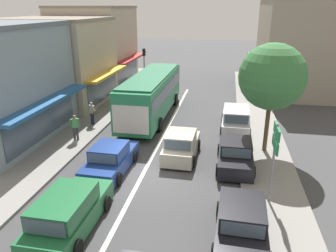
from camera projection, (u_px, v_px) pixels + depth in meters
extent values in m
plane|color=#3F3F42|center=(143.00, 174.00, 16.45)|extent=(140.00, 140.00, 0.00)
cube|color=silver|center=(159.00, 143.00, 20.14)|extent=(0.20, 28.00, 0.01)
cube|color=gray|center=(71.00, 124.00, 23.11)|extent=(5.20, 44.00, 0.14)
cube|color=gray|center=(260.00, 137.00, 20.92)|extent=(2.80, 44.00, 0.12)
cube|color=#23568E|center=(47.00, 102.00, 18.98)|extent=(1.10, 8.49, 0.20)
cube|color=#425160|center=(44.00, 123.00, 19.50)|extent=(0.06, 7.38, 1.80)
cube|color=#B2A38E|center=(58.00, 63.00, 27.43)|extent=(7.71, 7.91, 6.83)
cube|color=gold|center=(107.00, 74.00, 26.95)|extent=(1.10, 7.28, 0.20)
cube|color=#425160|center=(103.00, 89.00, 27.47)|extent=(0.06, 6.33, 1.80)
cube|color=gray|center=(53.00, 19.00, 26.21)|extent=(7.87, 7.91, 0.24)
cube|color=#B2A38E|center=(96.00, 46.00, 35.04)|extent=(6.89, 8.61, 7.72)
cube|color=maroon|center=(131.00, 58.00, 34.78)|extent=(1.10, 7.92, 0.20)
cube|color=#425160|center=(128.00, 70.00, 35.30)|extent=(0.06, 6.89, 1.80)
cube|color=gray|center=(93.00, 7.00, 33.66)|extent=(7.05, 8.61, 0.24)
cube|color=gray|center=(308.00, 45.00, 32.10)|extent=(8.89, 12.69, 8.70)
cube|color=#2D703D|center=(255.00, 60.00, 33.49)|extent=(1.10, 11.68, 0.20)
cube|color=#425160|center=(258.00, 73.00, 33.87)|extent=(0.06, 10.16, 1.80)
cube|color=#237A4C|center=(152.00, 94.00, 24.42)|extent=(2.59, 10.82, 2.70)
cube|color=#425160|center=(152.00, 89.00, 24.28)|extent=(2.63, 10.39, 0.90)
cube|color=beige|center=(130.00, 120.00, 19.49)|extent=(2.25, 0.08, 1.76)
cube|color=#1A5B39|center=(151.00, 75.00, 23.94)|extent=(2.46, 9.96, 0.12)
cylinder|color=black|center=(147.00, 98.00, 28.17)|extent=(0.27, 0.96, 0.96)
cylinder|color=black|center=(175.00, 100.00, 27.73)|extent=(0.27, 0.96, 0.96)
cylinder|color=black|center=(124.00, 122.00, 22.35)|extent=(0.27, 0.96, 0.96)
cylinder|color=black|center=(160.00, 124.00, 21.90)|extent=(0.27, 0.96, 0.96)
cube|color=#B7B29E|center=(181.00, 148.00, 18.16)|extent=(1.73, 3.74, 0.76)
cube|color=#B7B29E|center=(181.00, 138.00, 17.64)|extent=(1.57, 1.94, 0.64)
cube|color=#425160|center=(184.00, 132.00, 18.53)|extent=(1.40, 0.10, 0.54)
cube|color=#425160|center=(177.00, 145.00, 16.75)|extent=(1.37, 0.10, 0.51)
cylinder|color=black|center=(171.00, 143.00, 19.41)|extent=(0.20, 0.62, 0.62)
cylinder|color=black|center=(198.00, 145.00, 19.09)|extent=(0.20, 0.62, 0.62)
cylinder|color=black|center=(163.00, 159.00, 17.37)|extent=(0.20, 0.62, 0.62)
cylinder|color=black|center=(193.00, 162.00, 17.06)|extent=(0.20, 0.62, 0.62)
cube|color=navy|center=(111.00, 162.00, 16.56)|extent=(1.83, 4.25, 0.72)
cube|color=navy|center=(109.00, 151.00, 16.24)|extent=(1.61, 1.84, 0.60)
cube|color=#425160|center=(116.00, 144.00, 17.09)|extent=(1.44, 0.10, 0.51)
cube|color=#425160|center=(102.00, 159.00, 15.40)|extent=(1.41, 0.10, 0.48)
cylinder|color=black|center=(105.00, 154.00, 17.95)|extent=(0.20, 0.62, 0.62)
cylinder|color=black|center=(135.00, 157.00, 17.62)|extent=(0.20, 0.62, 0.62)
cylinder|color=black|center=(84.00, 176.00, 15.64)|extent=(0.20, 0.62, 0.62)
cylinder|color=black|center=(118.00, 179.00, 15.31)|extent=(0.20, 0.62, 0.62)
cube|color=#1E6638|center=(71.00, 216.00, 12.28)|extent=(1.80, 4.52, 0.76)
cube|color=#1E6638|center=(64.00, 205.00, 11.71)|extent=(1.66, 2.61, 0.68)
cube|color=#425160|center=(80.00, 186.00, 12.92)|extent=(1.51, 0.07, 0.58)
cube|color=#425160|center=(44.00, 228.00, 10.49)|extent=(1.48, 0.07, 0.54)
cylinder|color=black|center=(67.00, 199.00, 13.75)|extent=(0.19, 0.62, 0.62)
cylinder|color=black|center=(106.00, 203.00, 13.44)|extent=(0.19, 0.62, 0.62)
cylinder|color=black|center=(29.00, 242.00, 11.26)|extent=(0.19, 0.62, 0.62)
cylinder|color=black|center=(77.00, 248.00, 10.95)|extent=(0.19, 0.62, 0.62)
cube|color=black|center=(241.00, 227.00, 11.68)|extent=(1.85, 4.25, 0.72)
cube|color=black|center=(243.00, 213.00, 11.36)|extent=(1.61, 1.85, 0.60)
cube|color=#425160|center=(243.00, 199.00, 12.20)|extent=(1.44, 0.10, 0.51)
cube|color=#425160|center=(243.00, 230.00, 10.51)|extent=(1.41, 0.10, 0.48)
cylinder|color=black|center=(219.00, 209.00, 13.07)|extent=(0.20, 0.63, 0.62)
cylinder|color=black|center=(263.00, 214.00, 12.73)|extent=(0.20, 0.63, 0.62)
cube|color=black|center=(235.00, 157.00, 17.17)|extent=(1.73, 4.20, 0.72)
cube|color=black|center=(236.00, 146.00, 16.85)|extent=(1.56, 1.80, 0.60)
cube|color=#425160|center=(236.00, 139.00, 17.70)|extent=(1.44, 0.06, 0.51)
cube|color=#425160|center=(236.00, 153.00, 16.00)|extent=(1.40, 0.06, 0.48)
cylinder|color=black|center=(219.00, 149.00, 18.54)|extent=(0.18, 0.62, 0.62)
cylinder|color=black|center=(250.00, 151.00, 18.26)|extent=(0.18, 0.62, 0.62)
cylinder|color=black|center=(218.00, 170.00, 16.22)|extent=(0.18, 0.62, 0.62)
cylinder|color=black|center=(253.00, 173.00, 15.93)|extent=(0.18, 0.62, 0.62)
cube|color=silver|center=(236.00, 122.00, 22.28)|extent=(1.82, 4.52, 0.76)
cube|color=silver|center=(236.00, 113.00, 21.71)|extent=(1.67, 2.62, 0.68)
cube|color=#425160|center=(236.00, 108.00, 22.92)|extent=(1.51, 0.08, 0.58)
cube|color=#425160|center=(236.00, 120.00, 20.49)|extent=(1.48, 0.08, 0.54)
cylinder|color=black|center=(223.00, 118.00, 23.75)|extent=(0.19, 0.62, 0.62)
cylinder|color=black|center=(248.00, 119.00, 23.43)|extent=(0.19, 0.62, 0.62)
cylinder|color=black|center=(221.00, 131.00, 21.26)|extent=(0.19, 0.62, 0.62)
cylinder|color=black|center=(249.00, 133.00, 20.95)|extent=(0.19, 0.62, 0.62)
cylinder|color=gray|center=(144.00, 71.00, 31.38)|extent=(0.12, 0.12, 4.20)
cube|color=black|center=(144.00, 52.00, 30.78)|extent=(0.24, 0.24, 0.68)
sphere|color=black|center=(145.00, 50.00, 30.67)|extent=(0.13, 0.13, 0.13)
sphere|color=black|center=(145.00, 52.00, 30.75)|extent=(0.13, 0.13, 0.13)
sphere|color=green|center=(145.00, 54.00, 30.82)|extent=(0.13, 0.13, 0.13)
cylinder|color=gray|center=(273.00, 165.00, 13.41)|extent=(0.10, 0.10, 3.60)
cube|color=#19753D|center=(277.00, 131.00, 12.87)|extent=(0.08, 1.40, 0.44)
cube|color=white|center=(278.00, 131.00, 12.86)|extent=(0.01, 1.10, 0.10)
cube|color=#19753D|center=(275.00, 144.00, 13.06)|extent=(0.08, 1.40, 0.44)
cube|color=white|center=(276.00, 144.00, 13.05)|extent=(0.01, 1.10, 0.10)
cylinder|color=brown|center=(267.00, 126.00, 18.38)|extent=(0.24, 0.24, 3.14)
cylinder|color=brown|center=(270.00, 87.00, 17.93)|extent=(0.10, 0.72, 1.24)
cylinder|color=brown|center=(279.00, 90.00, 17.58)|extent=(0.93, 0.10, 1.16)
cylinder|color=brown|center=(271.00, 95.00, 17.38)|extent=(0.10, 0.80, 0.75)
cylinder|color=brown|center=(264.00, 91.00, 17.75)|extent=(0.81, 0.10, 0.93)
sphere|color=#38753D|center=(272.00, 77.00, 17.41)|extent=(3.58, 3.58, 3.58)
cylinder|color=#232838|center=(92.00, 119.00, 22.81)|extent=(0.14, 0.14, 0.84)
cylinder|color=#232838|center=(93.00, 119.00, 22.69)|extent=(0.14, 0.14, 0.84)
cube|color=beige|center=(92.00, 109.00, 22.51)|extent=(0.42, 0.38, 0.56)
sphere|color=tan|center=(91.00, 104.00, 22.37)|extent=(0.22, 0.22, 0.22)
cylinder|color=beige|center=(90.00, 108.00, 22.66)|extent=(0.09, 0.09, 0.54)
cylinder|color=beige|center=(94.00, 110.00, 22.36)|extent=(0.09, 0.09, 0.54)
cube|color=brown|center=(95.00, 113.00, 22.39)|extent=(0.21, 0.26, 0.22)
cylinder|color=#333338|center=(74.00, 134.00, 20.04)|extent=(0.14, 0.14, 0.84)
cylinder|color=#333338|center=(77.00, 134.00, 20.12)|extent=(0.14, 0.14, 0.84)
cube|color=#478951|center=(75.00, 123.00, 19.84)|extent=(0.42, 0.39, 0.56)
sphere|color=#9E7051|center=(74.00, 117.00, 19.70)|extent=(0.22, 0.22, 0.22)
cylinder|color=#478951|center=(71.00, 124.00, 19.74)|extent=(0.09, 0.09, 0.54)
cylinder|color=#478951|center=(79.00, 122.00, 19.94)|extent=(0.09, 0.09, 0.54)
cylinder|color=#232838|center=(126.00, 96.00, 28.53)|extent=(0.14, 0.14, 0.84)
cylinder|color=#232838|center=(124.00, 96.00, 28.38)|extent=(0.14, 0.14, 0.84)
cube|color=#A82D38|center=(125.00, 88.00, 28.22)|extent=(0.34, 0.42, 0.56)
sphere|color=tan|center=(124.00, 84.00, 28.08)|extent=(0.22, 0.22, 0.22)
cylinder|color=#A82D38|center=(126.00, 88.00, 28.41)|extent=(0.09, 0.09, 0.54)
cylinder|color=#A82D38|center=(123.00, 89.00, 28.02)|extent=(0.09, 0.09, 0.54)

